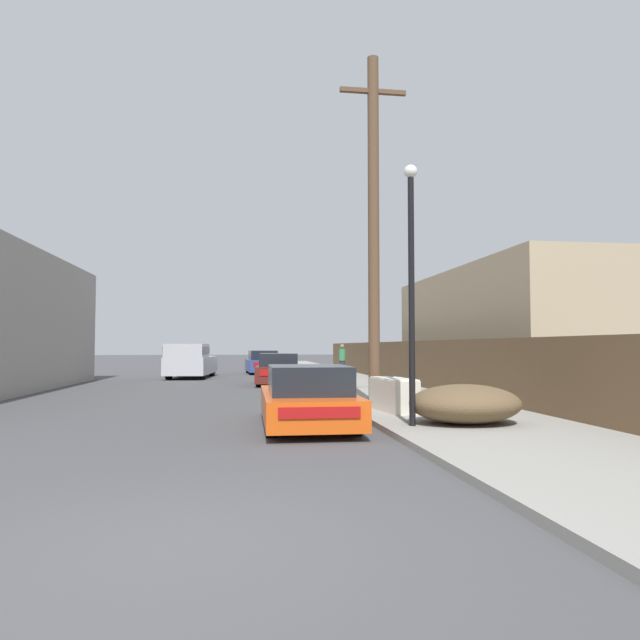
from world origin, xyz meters
TOP-DOWN VIEW (x-y plane):
  - ground_plane at (0.00, 0.00)m, footprint 220.00×220.00m
  - sidewalk_curb at (5.30, 23.50)m, footprint 4.20×63.00m
  - discarded_fridge at (4.07, 8.28)m, footprint 0.80×1.77m
  - parked_sports_car_red at (1.86, 6.78)m, footprint 1.86×4.30m
  - car_parked_mid at (2.14, 19.81)m, footprint 2.17×4.39m
  - car_parked_far at (1.84, 29.86)m, footprint 2.05×4.28m
  - pickup_truck at (-2.06, 25.43)m, footprint 2.45×5.53m
  - utility_pole at (3.98, 9.84)m, footprint 1.80×0.30m
  - street_lamp at (3.77, 5.83)m, footprint 0.26×0.26m
  - brush_pile at (4.90, 6.01)m, footprint 2.22×1.87m
  - wooden_fence at (7.25, 18.07)m, footprint 0.08×36.38m
  - building_right_house at (11.44, 16.30)m, footprint 6.00×12.66m
  - pedestrian at (5.73, 24.30)m, footprint 0.34×0.34m

SIDE VIEW (x-z plane):
  - ground_plane at x=0.00m, z-range 0.00..0.00m
  - sidewalk_curb at x=5.30m, z-range 0.00..0.12m
  - brush_pile at x=4.90m, z-range 0.12..0.89m
  - discarded_fridge at x=4.07m, z-range 0.11..0.91m
  - parked_sports_car_red at x=1.86m, z-range -0.05..1.20m
  - car_parked_mid at x=2.14m, z-range -0.04..1.30m
  - car_parked_far at x=1.84m, z-range -0.04..1.35m
  - pickup_truck at x=-2.06m, z-range 0.01..1.77m
  - pedestrian at x=5.73m, z-range 0.14..1.78m
  - wooden_fence at x=7.25m, z-range 0.12..1.85m
  - building_right_house at x=11.44m, z-range 0.00..4.58m
  - street_lamp at x=3.77m, z-range 0.50..5.56m
  - utility_pole at x=3.98m, z-range 0.23..9.51m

